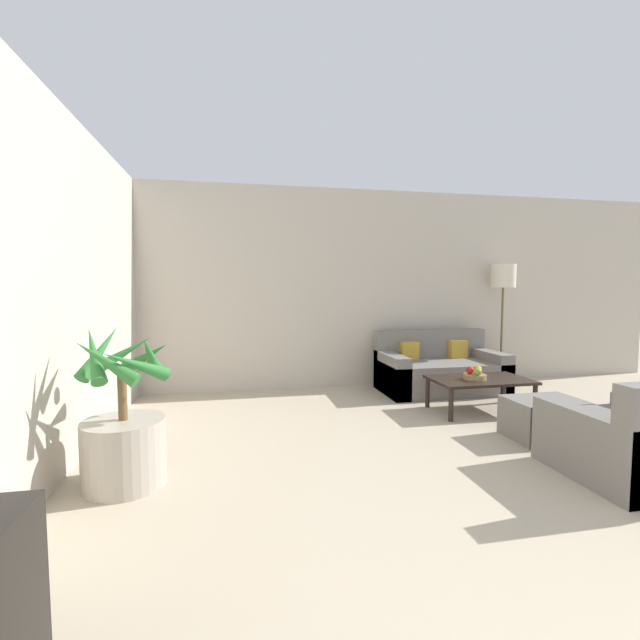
% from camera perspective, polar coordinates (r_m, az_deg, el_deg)
% --- Properties ---
extents(wall_back, '(8.38, 0.06, 2.70)m').
position_cam_1_polar(wall_back, '(6.11, 9.62, 4.11)').
color(wall_back, '#BCB2A3').
rests_on(wall_back, ground_plane).
extents(potted_palm, '(0.62, 0.68, 1.12)m').
position_cam_1_polar(potted_palm, '(3.32, -24.67, -13.70)').
color(potted_palm, '#ADA393').
rests_on(potted_palm, ground_plane).
extents(sofa_loveseat, '(1.58, 0.85, 0.78)m').
position_cam_1_polar(sofa_loveseat, '(5.91, 15.65, -6.57)').
color(sofa_loveseat, slate).
rests_on(sofa_loveseat, ground_plane).
extents(floor_lamp, '(0.33, 0.33, 1.69)m').
position_cam_1_polar(floor_lamp, '(6.54, 23.24, 4.68)').
color(floor_lamp, brown).
rests_on(floor_lamp, ground_plane).
extents(coffee_table, '(1.06, 0.63, 0.37)m').
position_cam_1_polar(coffee_table, '(5.07, 20.53, -7.77)').
color(coffee_table, black).
rests_on(coffee_table, ground_plane).
extents(fruit_bowl, '(0.24, 0.24, 0.06)m').
position_cam_1_polar(fruit_bowl, '(4.99, 19.93, -7.13)').
color(fruit_bowl, '#997A4C').
rests_on(fruit_bowl, coffee_table).
extents(apple_red, '(0.08, 0.08, 0.08)m').
position_cam_1_polar(apple_red, '(4.98, 19.36, -6.32)').
color(apple_red, red).
rests_on(apple_red, fruit_bowl).
extents(apple_green, '(0.08, 0.08, 0.08)m').
position_cam_1_polar(apple_green, '(4.92, 20.28, -6.49)').
color(apple_green, olive).
rests_on(apple_green, fruit_bowl).
extents(orange_fruit, '(0.09, 0.09, 0.09)m').
position_cam_1_polar(orange_fruit, '(5.02, 20.29, -6.22)').
color(orange_fruit, orange).
rests_on(orange_fruit, fruit_bowl).
extents(armchair, '(0.89, 0.88, 0.76)m').
position_cam_1_polar(armchair, '(3.88, 36.18, -13.12)').
color(armchair, slate).
rests_on(armchair, ground_plane).
extents(ottoman, '(0.64, 0.46, 0.36)m').
position_cam_1_polar(ottoman, '(4.47, 27.70, -11.54)').
color(ottoman, slate).
rests_on(ottoman, ground_plane).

